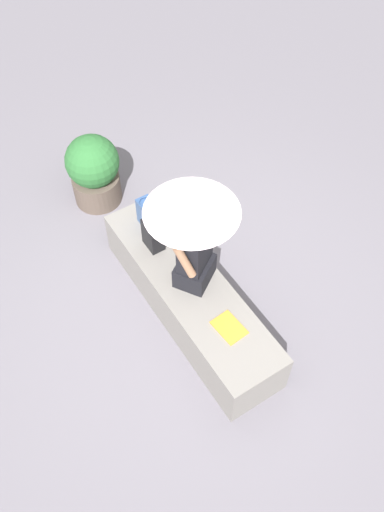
{
  "coord_description": "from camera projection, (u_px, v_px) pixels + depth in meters",
  "views": [
    {
      "loc": [
        2.33,
        -1.46,
        4.44
      ],
      "look_at": [
        -0.01,
        0.03,
        0.84
      ],
      "focal_mm": 38.09,
      "sensor_mm": 36.0,
      "label": 1
    }
  ],
  "objects": [
    {
      "name": "magazine",
      "position": [
        229.0,
        327.0,
        4.52
      ],
      "size": [
        0.3,
        0.22,
        0.01
      ],
      "primitive_type": "cube",
      "rotation": [
        0.0,
        0.0,
        0.09
      ],
      "color": "gold",
      "rests_on": "stone_bench"
    },
    {
      "name": "person_seated",
      "position": [
        195.0,
        251.0,
        4.53
      ],
      "size": [
        0.42,
        0.5,
        0.9
      ],
      "color": "black",
      "rests_on": "stone_bench"
    },
    {
      "name": "tote_bag_canvas",
      "position": [
        148.0,
        213.0,
        5.11
      ],
      "size": [
        0.2,
        0.16,
        0.31
      ],
      "color": "#335184",
      "rests_on": "stone_bench"
    },
    {
      "name": "ground_plane",
      "position": [
        190.0,
        311.0,
        5.19
      ],
      "size": [
        14.0,
        14.0,
        0.0
      ],
      "primitive_type": "plane",
      "color": "slate"
    },
    {
      "name": "parasol",
      "position": [
        192.0,
        204.0,
        4.07
      ],
      "size": [
        0.76,
        0.76,
        1.08
      ],
      "color": "#B7B7BC",
      "rests_on": "stone_bench"
    },
    {
      "name": "handbag_black",
      "position": [
        153.0,
        234.0,
        4.94
      ],
      "size": [
        0.2,
        0.15,
        0.33
      ],
      "color": "black",
      "rests_on": "stone_bench"
    },
    {
      "name": "planter_near",
      "position": [
        94.0,
        170.0,
        5.76
      ],
      "size": [
        0.57,
        0.57,
        0.84
      ],
      "color": "brown",
      "rests_on": "ground"
    },
    {
      "name": "stone_bench",
      "position": [
        190.0,
        297.0,
        5.0
      ],
      "size": [
        2.21,
        0.58,
        0.49
      ],
      "primitive_type": "cube",
      "color": "gray",
      "rests_on": "ground"
    }
  ]
}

